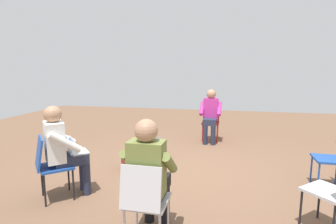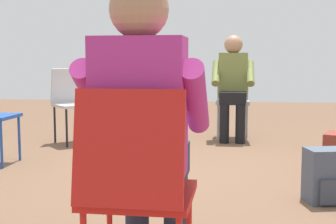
{
  "view_description": "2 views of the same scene",
  "coord_description": "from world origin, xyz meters",
  "px_view_note": "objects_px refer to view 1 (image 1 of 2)",
  "views": [
    {
      "loc": [
        -0.54,
        4.21,
        1.68
      ],
      "look_at": [
        0.35,
        0.02,
        1.0
      ],
      "focal_mm": 28.0,
      "sensor_mm": 36.0,
      "label": 1
    },
    {
      "loc": [
        0.05,
        -3.72,
        0.95
      ],
      "look_at": [
        -0.37,
        -0.22,
        0.55
      ],
      "focal_mm": 50.0,
      "sensor_mm": 36.0,
      "label": 2
    }
  ],
  "objects_px": {
    "chair_northwest": "(336,189)",
    "person_in_olive": "(150,172)",
    "chair_northeast": "(50,163)",
    "backpack_by_empty_chair": "(155,149)",
    "person_with_laptop": "(63,147)",
    "person_in_magenta": "(210,113)",
    "chair_north": "(145,199)",
    "chair_south": "(211,120)",
    "backpack_near_laptop_user": "(131,160)",
    "chair_west": "(335,156)"
  },
  "relations": [
    {
      "from": "person_with_laptop",
      "to": "person_in_magenta",
      "type": "xyz_separation_m",
      "value": [
        -1.76,
        -3.17,
        0.0
      ]
    },
    {
      "from": "chair_northwest",
      "to": "person_in_magenta",
      "type": "height_order",
      "value": "person_in_magenta"
    },
    {
      "from": "chair_south",
      "to": "chair_northeast",
      "type": "bearing_deg",
      "value": 62.68
    },
    {
      "from": "chair_northeast",
      "to": "person_in_magenta",
      "type": "height_order",
      "value": "person_in_magenta"
    },
    {
      "from": "person_with_laptop",
      "to": "backpack_near_laptop_user",
      "type": "xyz_separation_m",
      "value": [
        -0.53,
        -1.12,
        -0.53
      ]
    },
    {
      "from": "chair_northwest",
      "to": "person_in_magenta",
      "type": "distance_m",
      "value": 3.64
    },
    {
      "from": "chair_northeast",
      "to": "chair_south",
      "type": "bearing_deg",
      "value": 108.8
    },
    {
      "from": "chair_northeast",
      "to": "backpack_by_empty_chair",
      "type": "relative_size",
      "value": 2.36
    },
    {
      "from": "person_in_magenta",
      "to": "chair_north",
      "type": "bearing_deg",
      "value": 85.44
    },
    {
      "from": "chair_south",
      "to": "chair_north",
      "type": "height_order",
      "value": "same"
    },
    {
      "from": "chair_south",
      "to": "person_in_olive",
      "type": "height_order",
      "value": "person_in_olive"
    },
    {
      "from": "chair_west",
      "to": "backpack_by_empty_chair",
      "type": "height_order",
      "value": "chair_west"
    },
    {
      "from": "chair_south",
      "to": "person_with_laptop",
      "type": "distance_m",
      "value": 3.78
    },
    {
      "from": "chair_north",
      "to": "backpack_near_laptop_user",
      "type": "bearing_deg",
      "value": 114.46
    },
    {
      "from": "chair_south",
      "to": "backpack_by_empty_chair",
      "type": "bearing_deg",
      "value": 57.98
    },
    {
      "from": "chair_northeast",
      "to": "chair_northwest",
      "type": "height_order",
      "value": "same"
    },
    {
      "from": "person_in_olive",
      "to": "chair_west",
      "type": "bearing_deg",
      "value": 36.06
    },
    {
      "from": "chair_northwest",
      "to": "backpack_by_empty_chair",
      "type": "distance_m",
      "value": 3.15
    },
    {
      "from": "chair_south",
      "to": "backpack_by_empty_chair",
      "type": "relative_size",
      "value": 2.36
    },
    {
      "from": "chair_south",
      "to": "backpack_by_empty_chair",
      "type": "height_order",
      "value": "chair_south"
    },
    {
      "from": "chair_south",
      "to": "person_in_magenta",
      "type": "height_order",
      "value": "person_in_magenta"
    },
    {
      "from": "person_with_laptop",
      "to": "chair_northeast",
      "type": "bearing_deg",
      "value": -90.0
    },
    {
      "from": "chair_northwest",
      "to": "person_in_olive",
      "type": "bearing_deg",
      "value": 151.07
    },
    {
      "from": "chair_west",
      "to": "person_with_laptop",
      "type": "height_order",
      "value": "person_with_laptop"
    },
    {
      "from": "chair_north",
      "to": "person_in_olive",
      "type": "xyz_separation_m",
      "value": [
        -0.0,
        -0.17,
        0.2
      ]
    },
    {
      "from": "person_with_laptop",
      "to": "person_in_olive",
      "type": "height_order",
      "value": "same"
    },
    {
      "from": "person_in_magenta",
      "to": "backpack_by_empty_chair",
      "type": "distance_m",
      "value": 1.77
    },
    {
      "from": "chair_northwest",
      "to": "chair_north",
      "type": "height_order",
      "value": "same"
    },
    {
      "from": "chair_west",
      "to": "chair_northeast",
      "type": "bearing_deg",
      "value": 107.9
    },
    {
      "from": "chair_northeast",
      "to": "person_with_laptop",
      "type": "height_order",
      "value": "person_with_laptop"
    },
    {
      "from": "person_with_laptop",
      "to": "person_in_magenta",
      "type": "bearing_deg",
      "value": 108.46
    },
    {
      "from": "chair_north",
      "to": "backpack_by_empty_chair",
      "type": "height_order",
      "value": "chair_north"
    },
    {
      "from": "chair_south",
      "to": "person_in_magenta",
      "type": "relative_size",
      "value": 0.69
    },
    {
      "from": "person_in_magenta",
      "to": "chair_west",
      "type": "bearing_deg",
      "value": 131.71
    },
    {
      "from": "chair_west",
      "to": "chair_north",
      "type": "height_order",
      "value": "same"
    },
    {
      "from": "person_in_olive",
      "to": "chair_north",
      "type": "bearing_deg",
      "value": -90.0
    },
    {
      "from": "person_with_laptop",
      "to": "backpack_by_empty_chair",
      "type": "relative_size",
      "value": 3.44
    },
    {
      "from": "backpack_near_laptop_user",
      "to": "chair_south",
      "type": "bearing_deg",
      "value": -119.02
    },
    {
      "from": "chair_north",
      "to": "person_in_olive",
      "type": "distance_m",
      "value": 0.26
    },
    {
      "from": "chair_north",
      "to": "person_in_olive",
      "type": "height_order",
      "value": "person_in_olive"
    },
    {
      "from": "chair_west",
      "to": "backpack_near_laptop_user",
      "type": "bearing_deg",
      "value": 89.09
    },
    {
      "from": "backpack_near_laptop_user",
      "to": "backpack_by_empty_chair",
      "type": "height_order",
      "value": "same"
    },
    {
      "from": "chair_north",
      "to": "chair_west",
      "type": "bearing_deg",
      "value": 38.75
    },
    {
      "from": "person_in_magenta",
      "to": "backpack_near_laptop_user",
      "type": "bearing_deg",
      "value": 60.46
    },
    {
      "from": "chair_west",
      "to": "chair_northeast",
      "type": "height_order",
      "value": "same"
    },
    {
      "from": "chair_northwest",
      "to": "chair_south",
      "type": "bearing_deg",
      "value": 69.9
    },
    {
      "from": "chair_northeast",
      "to": "chair_northwest",
      "type": "relative_size",
      "value": 1.0
    },
    {
      "from": "backpack_by_empty_chair",
      "to": "chair_northwest",
      "type": "bearing_deg",
      "value": 140.64
    },
    {
      "from": "person_in_magenta",
      "to": "person_in_olive",
      "type": "relative_size",
      "value": 1.0
    },
    {
      "from": "chair_north",
      "to": "person_with_laptop",
      "type": "height_order",
      "value": "person_with_laptop"
    }
  ]
}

